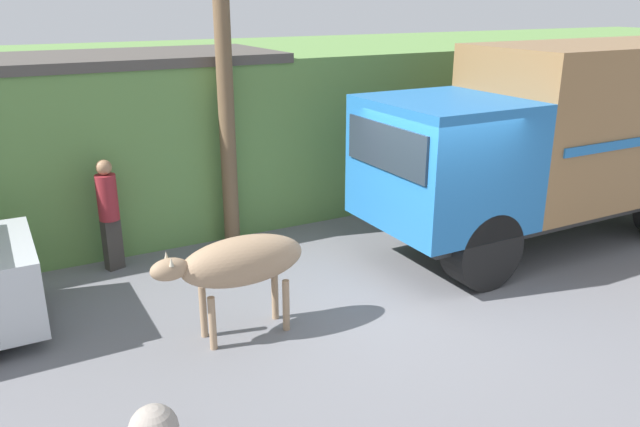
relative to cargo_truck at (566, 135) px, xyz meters
The scene contains 7 objects.
ground_plane 3.93m from the cargo_truck, behind, with size 60.00×60.00×0.00m, color slate.
hillside_embankment 6.70m from the cargo_truck, 120.72° to the left, with size 32.00×6.04×3.04m.
building_backdrop 7.46m from the cargo_truck, 147.13° to the left, with size 5.04×2.70×3.14m.
cargo_truck is the anchor object (origin of this frame).
brown_cow 6.16m from the cargo_truck, behind, with size 1.91×0.61×1.30m.
pedestrian_on_hill 7.52m from the cargo_truck, 161.58° to the left, with size 0.39×0.39×1.75m.
utility_pole 5.80m from the cargo_truck, 154.31° to the left, with size 0.90×0.26×6.12m.
Camera 1 is at (-5.13, -6.48, 4.01)m, focal length 35.00 mm.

